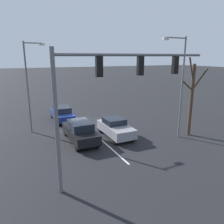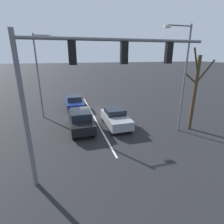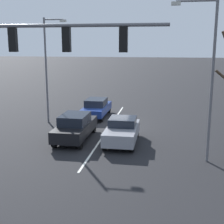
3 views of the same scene
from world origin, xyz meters
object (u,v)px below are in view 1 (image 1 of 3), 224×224
street_lamp_right_shoulder (29,82)px  bare_tree_near (192,96)px  car_gray_leftlane_front (116,128)px  street_lamp_left_shoulder (180,81)px  car_navy_midlane_second (62,113)px  car_black_midlane_front (80,131)px  traffic_signal_gantry (109,85)px

street_lamp_right_shoulder → bare_tree_near: 13.54m
car_gray_leftlane_front → street_lamp_left_shoulder: 6.33m
car_gray_leftlane_front → car_navy_midlane_second: bearing=-65.2°
car_gray_leftlane_front → bare_tree_near: (-5.78, 2.32, 2.58)m
car_black_midlane_front → car_gray_leftlane_front: 2.99m
street_lamp_left_shoulder → bare_tree_near: street_lamp_left_shoulder is taller
bare_tree_near → traffic_signal_gantry: bearing=21.3°
car_black_midlane_front → bare_tree_near: 9.45m
car_black_midlane_front → street_lamp_left_shoulder: bearing=161.3°
street_lamp_right_shoulder → street_lamp_left_shoulder: bearing=148.5°
street_lamp_left_shoulder → bare_tree_near: bearing=-180.0°
car_black_midlane_front → street_lamp_right_shoulder: bearing=-51.7°
street_lamp_right_shoulder → traffic_signal_gantry: bearing=106.2°
street_lamp_right_shoulder → street_lamp_left_shoulder: size_ratio=0.97×
street_lamp_left_shoulder → car_black_midlane_front: bearing=-18.7°
car_navy_midlane_second → street_lamp_left_shoulder: 12.17m
car_gray_leftlane_front → traffic_signal_gantry: bearing=61.2°
street_lamp_right_shoulder → bare_tree_near: (-11.86, 6.44, -1.09)m
car_navy_midlane_second → traffic_signal_gantry: 13.07m
street_lamp_left_shoulder → bare_tree_near: size_ratio=1.23×
car_gray_leftlane_front → bare_tree_near: 6.74m
car_black_midlane_front → street_lamp_right_shoulder: size_ratio=0.60×
bare_tree_near → car_navy_midlane_second: bearing=-45.1°
traffic_signal_gantry → street_lamp_left_shoulder: bearing=-155.4°
car_gray_leftlane_front → car_navy_midlane_second: (3.01, -6.51, 0.02)m
car_navy_midlane_second → traffic_signal_gantry: size_ratio=0.52×
car_navy_midlane_second → bare_tree_near: size_ratio=0.69×
car_black_midlane_front → car_navy_midlane_second: 6.31m
street_lamp_left_shoulder → bare_tree_near: (-1.34, -0.00, -1.29)m
traffic_signal_gantry → street_lamp_right_shoulder: street_lamp_right_shoulder is taller
traffic_signal_gantry → street_lamp_right_shoulder: 10.37m
car_gray_leftlane_front → street_lamp_left_shoulder: size_ratio=0.51×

